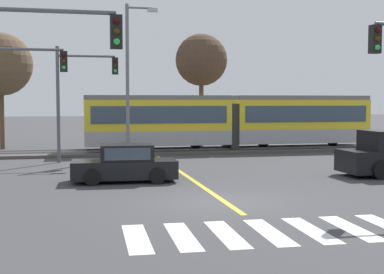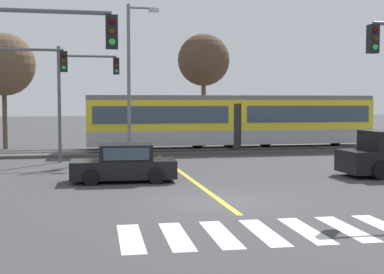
{
  "view_description": "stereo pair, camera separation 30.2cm",
  "coord_description": "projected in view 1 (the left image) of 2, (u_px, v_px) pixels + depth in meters",
  "views": [
    {
      "loc": [
        -4.66,
        -16.56,
        3.27
      ],
      "look_at": [
        0.55,
        7.47,
        1.6
      ],
      "focal_mm": 50.0,
      "sensor_mm": 36.0,
      "label": 1
    },
    {
      "loc": [
        -4.37,
        -16.63,
        3.27
      ],
      "look_at": [
        0.55,
        7.47,
        1.6
      ],
      "focal_mm": 50.0,
      "sensor_mm": 36.0,
      "label": 2
    }
  ],
  "objects": [
    {
      "name": "rail_far",
      "position": [
        151.0,
        148.0,
        34.23
      ],
      "size": [
        120.0,
        0.08,
        0.1
      ],
      "primitive_type": "cube",
      "color": "#939399",
      "rests_on": "track_bed"
    },
    {
      "name": "traffic_light_near_left",
      "position": [
        30.0,
        73.0,
        13.91
      ],
      "size": [
        3.75,
        0.38,
        6.01
      ],
      "color": "#515459",
      "rests_on": "ground"
    },
    {
      "name": "rail_near",
      "position": [
        154.0,
        150.0,
        32.82
      ],
      "size": [
        120.0,
        0.08,
        0.1
      ],
      "primitive_type": "cube",
      "color": "#939399",
      "rests_on": "track_bed"
    },
    {
      "name": "crosswalk_stripe_2",
      "position": [
        226.0,
        234.0,
        13.11
      ],
      "size": [
        0.63,
        2.81,
        0.01
      ],
      "primitive_type": "cube",
      "rotation": [
        0.0,
        0.0,
        -0.03
      ],
      "color": "silver",
      "rests_on": "ground"
    },
    {
      "name": "crosswalk_stripe_0",
      "position": [
        137.0,
        238.0,
        12.7
      ],
      "size": [
        0.63,
        2.81,
        0.01
      ],
      "primitive_type": "cube",
      "rotation": [
        0.0,
        0.0,
        -0.03
      ],
      "color": "silver",
      "rests_on": "ground"
    },
    {
      "name": "bare_tree_east",
      "position": [
        201.0,
        60.0,
        37.38
      ],
      "size": [
        3.63,
        3.63,
        7.95
      ],
      "color": "brown",
      "rests_on": "ground"
    },
    {
      "name": "crosswalk_stripe_5",
      "position": [
        351.0,
        228.0,
        13.72
      ],
      "size": [
        0.63,
        2.81,
        0.01
      ],
      "primitive_type": "cube",
      "rotation": [
        0.0,
        0.0,
        -0.03
      ],
      "color": "silver",
      "rests_on": "ground"
    },
    {
      "name": "track_bed",
      "position": [
        153.0,
        151.0,
        33.54
      ],
      "size": [
        120.0,
        4.0,
        0.18
      ],
      "primitive_type": "cube",
      "color": "#4C4742",
      "rests_on": "ground"
    },
    {
      "name": "crosswalk_stripe_4",
      "position": [
        311.0,
        230.0,
        13.52
      ],
      "size": [
        0.63,
        2.81,
        0.01
      ],
      "primitive_type": "cube",
      "rotation": [
        0.0,
        0.0,
        -0.03
      ],
      "color": "silver",
      "rests_on": "ground"
    },
    {
      "name": "crosswalk_stripe_3",
      "position": [
        269.0,
        232.0,
        13.31
      ],
      "size": [
        0.63,
        2.81,
        0.01
      ],
      "primitive_type": "cube",
      "rotation": [
        0.0,
        0.0,
        -0.03
      ],
      "color": "silver",
      "rests_on": "ground"
    },
    {
      "name": "ground_plane",
      "position": [
        224.0,
        201.0,
        17.36
      ],
      "size": [
        200.0,
        200.0,
        0.0
      ],
      "primitive_type": "plane",
      "color": "#3D3D3F"
    },
    {
      "name": "traffic_light_far_left",
      "position": [
        78.0,
        87.0,
        28.28
      ],
      "size": [
        3.25,
        0.38,
        6.12
      ],
      "color": "#515459",
      "rests_on": "ground"
    },
    {
      "name": "bare_tree_west",
      "position": [
        1.0,
        65.0,
        35.77
      ],
      "size": [
        4.22,
        4.22,
        7.83
      ],
      "color": "brown",
      "rests_on": "ground"
    },
    {
      "name": "light_rail_tram",
      "position": [
        230.0,
        120.0,
        34.46
      ],
      "size": [
        18.5,
        2.64,
        3.43
      ],
      "color": "#9E9EA3",
      "rests_on": "track_bed"
    },
    {
      "name": "street_lamp_centre",
      "position": [
        130.0,
        72.0,
        30.2
      ],
      "size": [
        1.82,
        0.28,
        8.7
      ],
      "color": "slate",
      "rests_on": "ground"
    },
    {
      "name": "sedan_crossing",
      "position": [
        125.0,
        164.0,
        21.57
      ],
      "size": [
        4.27,
        2.06,
        1.52
      ],
      "color": "black",
      "rests_on": "ground"
    },
    {
      "name": "lane_centre_line",
      "position": [
        186.0,
        175.0,
        23.43
      ],
      "size": [
        0.2,
        16.75,
        0.01
      ],
      "primitive_type": "cube",
      "color": "gold",
      "rests_on": "ground"
    },
    {
      "name": "traffic_light_mid_left",
      "position": [
        3.0,
        85.0,
        22.8
      ],
      "size": [
        4.25,
        0.38,
        5.9
      ],
      "color": "#515459",
      "rests_on": "ground"
    },
    {
      "name": "crosswalk_stripe_1",
      "position": [
        182.0,
        236.0,
        12.9
      ],
      "size": [
        0.63,
        2.81,
        0.01
      ],
      "primitive_type": "cube",
      "rotation": [
        0.0,
        0.0,
        -0.03
      ],
      "color": "silver",
      "rests_on": "ground"
    }
  ]
}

